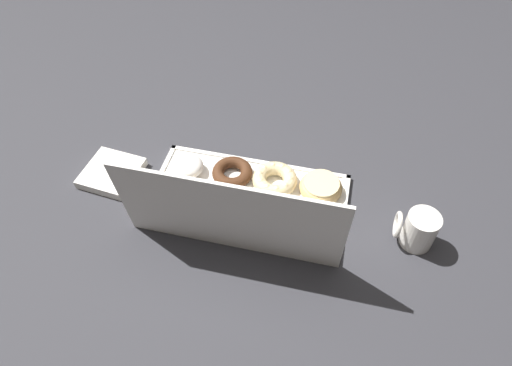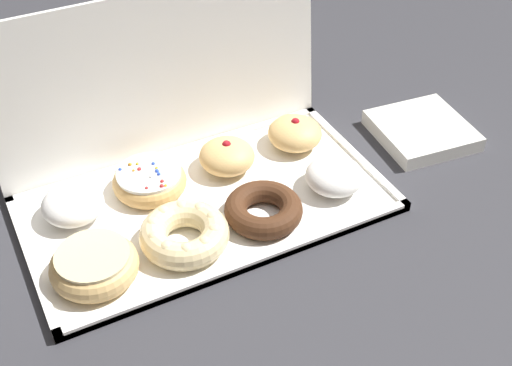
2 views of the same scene
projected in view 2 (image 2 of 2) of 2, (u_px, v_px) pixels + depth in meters
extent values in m
plane|color=#333338|center=(207.00, 208.00, 1.01)|extent=(3.00, 3.00, 0.00)
cube|color=white|center=(207.00, 206.00, 1.01)|extent=(0.53, 0.28, 0.01)
cube|color=white|center=(248.00, 264.00, 0.91)|extent=(0.53, 0.01, 0.01)
cube|color=white|center=(173.00, 154.00, 1.10)|extent=(0.53, 0.01, 0.01)
cube|color=white|center=(32.00, 263.00, 0.92)|extent=(0.01, 0.28, 0.01)
cube|color=white|center=(354.00, 156.00, 1.10)|extent=(0.01, 0.28, 0.01)
cube|color=white|center=(160.00, 79.00, 1.03)|extent=(0.53, 0.04, 0.27)
torus|color=#E5B770|center=(94.00, 266.00, 0.88)|extent=(0.12, 0.12, 0.04)
cylinder|color=beige|center=(92.00, 256.00, 0.87)|extent=(0.10, 0.10, 0.01)
torus|color=beige|center=(184.00, 234.00, 0.93)|extent=(0.12, 0.12, 0.04)
sphere|color=beige|center=(212.00, 219.00, 0.93)|extent=(0.02, 0.02, 0.02)
sphere|color=beige|center=(200.00, 210.00, 0.95)|extent=(0.02, 0.02, 0.02)
sphere|color=beige|center=(181.00, 208.00, 0.95)|extent=(0.02, 0.02, 0.02)
sphere|color=beige|center=(164.00, 214.00, 0.94)|extent=(0.02, 0.02, 0.02)
sphere|color=beige|center=(153.00, 225.00, 0.92)|extent=(0.02, 0.02, 0.02)
sphere|color=beige|center=(154.00, 239.00, 0.90)|extent=(0.02, 0.02, 0.02)
sphere|color=beige|center=(167.00, 248.00, 0.89)|extent=(0.02, 0.02, 0.02)
sphere|color=beige|center=(186.00, 251.00, 0.89)|extent=(0.02, 0.02, 0.02)
sphere|color=beige|center=(205.00, 244.00, 0.90)|extent=(0.02, 0.02, 0.02)
sphere|color=beige|center=(215.00, 232.00, 0.91)|extent=(0.02, 0.02, 0.02)
torus|color=#472816|center=(263.00, 209.00, 0.97)|extent=(0.11, 0.11, 0.03)
ellipsoid|color=white|center=(334.00, 176.00, 1.02)|extent=(0.09, 0.09, 0.05)
ellipsoid|color=white|center=(73.00, 204.00, 0.97)|extent=(0.09, 0.09, 0.05)
torus|color=tan|center=(150.00, 181.00, 1.02)|extent=(0.11, 0.11, 0.03)
cylinder|color=white|center=(149.00, 173.00, 1.01)|extent=(0.10, 0.10, 0.01)
sphere|color=blue|center=(120.00, 169.00, 1.01)|extent=(0.01, 0.01, 0.01)
sphere|color=red|center=(162.00, 181.00, 0.99)|extent=(0.01, 0.01, 0.01)
sphere|color=yellow|center=(157.00, 168.00, 1.01)|extent=(0.00, 0.00, 0.00)
sphere|color=red|center=(139.00, 169.00, 1.01)|extent=(0.01, 0.01, 0.01)
sphere|color=white|center=(151.00, 177.00, 0.99)|extent=(0.01, 0.01, 0.01)
sphere|color=red|center=(147.00, 188.00, 0.97)|extent=(0.00, 0.00, 0.00)
sphere|color=yellow|center=(166.00, 185.00, 0.98)|extent=(0.00, 0.00, 0.00)
sphere|color=blue|center=(159.00, 174.00, 1.00)|extent=(0.01, 0.01, 0.01)
sphere|color=blue|center=(157.00, 171.00, 1.00)|extent=(0.01, 0.01, 0.01)
sphere|color=blue|center=(153.00, 164.00, 1.02)|extent=(0.01, 0.01, 0.01)
sphere|color=orange|center=(130.00, 164.00, 1.02)|extent=(0.01, 0.01, 0.01)
sphere|color=orange|center=(133.00, 170.00, 1.01)|extent=(0.00, 0.00, 0.00)
sphere|color=yellow|center=(137.00, 164.00, 1.02)|extent=(0.00, 0.00, 0.00)
sphere|color=red|center=(162.00, 186.00, 0.98)|extent=(0.01, 0.01, 0.01)
ellipsoid|color=#E5B770|center=(227.00, 156.00, 1.05)|extent=(0.09, 0.09, 0.05)
sphere|color=#B21923|center=(227.00, 145.00, 1.04)|extent=(0.01, 0.01, 0.01)
ellipsoid|color=#E5B770|center=(295.00, 133.00, 1.10)|extent=(0.09, 0.09, 0.05)
sphere|color=#B21923|center=(295.00, 122.00, 1.08)|extent=(0.01, 0.01, 0.01)
cube|color=white|center=(422.00, 131.00, 1.14)|extent=(0.16, 0.16, 0.03)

